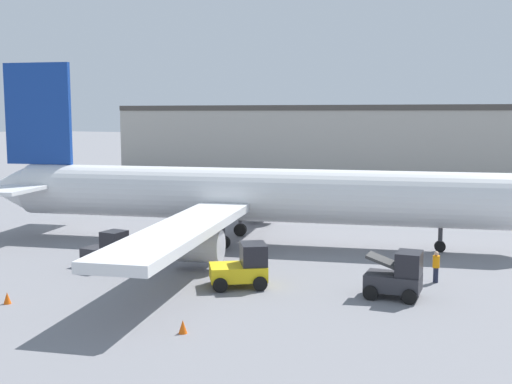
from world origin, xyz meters
TOP-DOWN VIEW (x-y plane):
  - ground_plane at (0.00, 0.00)m, footprint 400.00×400.00m
  - terminal_building at (10.00, 43.68)m, footprint 94.82×10.21m
  - airplane at (-1.06, -0.19)m, footprint 40.11×38.05m
  - ground_crew_worker at (12.53, -5.59)m, footprint 0.37×0.37m
  - baggage_tug at (-5.31, -9.35)m, footprint 2.70×1.92m
  - belt_loader_truck at (11.18, -9.18)m, footprint 2.61×1.98m
  - pushback_tug at (3.54, -10.16)m, footprint 3.45×3.26m
  - safety_cone_near at (-5.36, -17.15)m, footprint 0.36×0.36m
  - safety_cone_far at (4.14, -17.51)m, footprint 0.36×0.36m

SIDE VIEW (x-z plane):
  - ground_plane at x=0.00m, z-range 0.00..0.00m
  - safety_cone_near at x=-5.36m, z-range 0.00..0.55m
  - safety_cone_far at x=4.14m, z-range 0.00..0.55m
  - ground_crew_worker at x=12.53m, z-range 0.06..1.72m
  - baggage_tug at x=-5.31m, z-range -0.11..2.01m
  - pushback_tug at x=3.54m, z-range -0.09..2.12m
  - belt_loader_truck at x=11.18m, z-range -0.08..2.21m
  - airplane at x=-1.06m, z-range -2.82..9.49m
  - terminal_building at x=10.00m, z-range 0.01..9.74m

